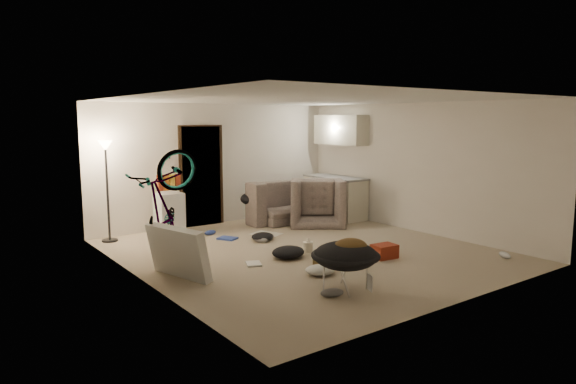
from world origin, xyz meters
TOP-DOWN VIEW (x-y plane):
  - floor at (0.00, 0.00)m, footprint 5.50×6.00m
  - ceiling at (0.00, 0.00)m, footprint 5.50×6.00m
  - wall_back at (0.00, 3.01)m, footprint 5.50×0.02m
  - wall_front at (0.00, -3.01)m, footprint 5.50×0.02m
  - wall_left at (-2.76, 0.00)m, footprint 0.02×6.00m
  - wall_right at (2.76, 0.00)m, footprint 0.02×6.00m
  - doorway at (-0.40, 2.97)m, footprint 0.85×0.10m
  - door_trim at (-0.40, 2.94)m, footprint 0.97×0.04m
  - floor_lamp at (-2.40, 2.65)m, footprint 0.28×0.28m
  - kitchen_counter at (2.43, 2.00)m, footprint 0.60×1.50m
  - counter_top at (2.43, 2.00)m, footprint 0.64×1.54m
  - kitchen_uppers at (2.56, 2.00)m, footprint 0.38×1.40m
  - sofa at (1.48, 2.45)m, footprint 2.30×0.91m
  - armchair at (1.65, 1.73)m, footprint 1.46×1.43m
  - bicycle at (-2.30, 0.36)m, footprint 1.82×0.84m
  - book_asset at (-0.58, -2.13)m, footprint 0.26×0.23m
  - mini_fridge at (-1.29, 2.55)m, footprint 0.48×0.48m
  - snack_box_0 at (-1.46, 2.55)m, footprint 0.11×0.09m
  - snack_box_1 at (-1.34, 2.55)m, footprint 0.11×0.09m
  - snack_box_2 at (-1.22, 2.55)m, footprint 0.10×0.08m
  - snack_box_3 at (-1.10, 2.55)m, footprint 0.10×0.07m
  - saucer_chair at (-0.79, -1.84)m, footprint 0.89×0.89m
  - hoodie at (-0.74, -1.87)m, footprint 0.49×0.41m
  - sofa_drape at (0.53, 2.45)m, footprint 0.64×0.56m
  - tv_box at (-2.30, -0.09)m, footprint 0.55×1.13m
  - drink_case_a at (-0.21, -0.80)m, footprint 0.50×0.46m
  - drink_case_b at (0.76, -1.06)m, footprint 0.40×0.31m
  - juicer at (0.02, -0.06)m, footprint 0.17×0.17m
  - newspaper at (0.21, 1.47)m, footprint 0.59×0.66m
  - book_blue at (-0.61, 1.53)m, footprint 0.37×0.41m
  - book_white at (-1.11, -0.16)m, footprint 0.31×0.35m
  - shoe_0 at (-0.70, 2.04)m, footprint 0.26×0.13m
  - shoe_1 at (-0.26, 0.95)m, footprint 0.24×0.27m
  - shoe_3 at (-1.10, -1.94)m, footprint 0.32×0.24m
  - shoe_4 at (2.30, -2.20)m, footprint 0.21×0.29m
  - clothes_lump_a at (-0.46, -0.15)m, footprint 0.67×0.61m
  - clothes_lump_b at (-0.13, 1.08)m, footprint 0.60×0.58m
  - clothes_lump_c at (-0.62, -1.14)m, footprint 0.51×0.47m

SIDE VIEW (x-z plane):
  - floor at x=0.00m, z-range -0.02..0.00m
  - newspaper at x=0.21m, z-range 0.00..0.01m
  - book_asset at x=-0.58m, z-range 0.00..0.02m
  - book_white at x=-1.11m, z-range 0.00..0.03m
  - book_blue at x=-0.61m, z-range 0.00..0.03m
  - shoe_0 at x=-0.70m, z-range 0.00..0.09m
  - shoe_1 at x=-0.26m, z-range 0.00..0.10m
  - shoe_4 at x=2.30m, z-range 0.00..0.10m
  - shoe_3 at x=-1.10m, z-range 0.00..0.11m
  - clothes_lump_c at x=-0.62m, z-range 0.00..0.13m
  - clothes_lump_b at x=-0.13m, z-range 0.00..0.14m
  - clothes_lump_a at x=-0.46m, z-range 0.00..0.18m
  - juicer at x=0.02m, z-range -0.02..0.22m
  - drink_case_b at x=0.76m, z-range 0.00..0.22m
  - drink_case_a at x=-0.21m, z-range 0.00..0.24m
  - sofa at x=1.48m, z-range 0.00..0.67m
  - armchair at x=1.65m, z-range 0.00..0.72m
  - tv_box at x=-2.30m, z-range -0.01..0.73m
  - saucer_chair at x=-0.79m, z-range 0.06..0.69m
  - mini_fridge at x=-1.29m, z-range 0.00..0.80m
  - kitchen_counter at x=2.43m, z-range 0.00..0.88m
  - bicycle at x=-2.30m, z-range -0.05..0.99m
  - sofa_drape at x=0.53m, z-range 0.40..0.68m
  - hoodie at x=-0.74m, z-range 0.46..0.68m
  - counter_top at x=2.43m, z-range 0.88..0.92m
  - snack_box_0 at x=-1.46m, z-range 0.85..1.15m
  - snack_box_1 at x=-1.34m, z-range 0.85..1.15m
  - snack_box_2 at x=-1.22m, z-range 0.85..1.15m
  - snack_box_3 at x=-1.10m, z-range 0.85..1.15m
  - doorway at x=-0.40m, z-range 0.00..2.04m
  - door_trim at x=-0.40m, z-range -0.03..2.07m
  - wall_back at x=0.00m, z-range 0.00..2.50m
  - wall_front at x=0.00m, z-range 0.00..2.50m
  - wall_left at x=-2.76m, z-range 0.00..2.50m
  - wall_right at x=2.76m, z-range 0.00..2.50m
  - floor_lamp at x=-2.40m, z-range 0.40..2.21m
  - kitchen_uppers at x=2.56m, z-range 1.62..2.27m
  - ceiling at x=0.00m, z-range 2.50..2.52m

